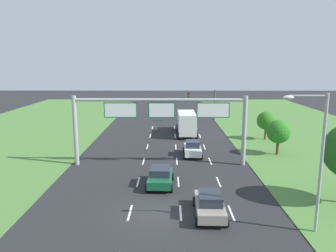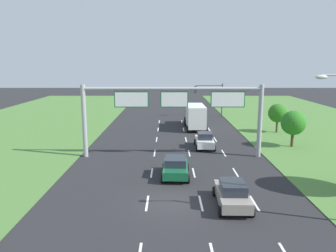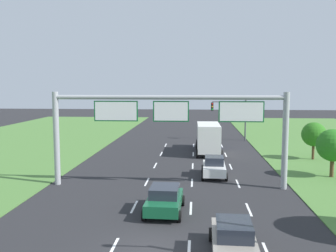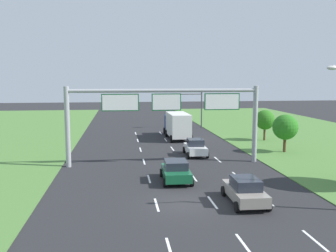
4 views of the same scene
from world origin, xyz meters
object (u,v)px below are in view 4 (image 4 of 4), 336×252
(car_mid_lane, at_px, (195,148))
(box_truck, at_px, (177,124))
(sign_gantry, at_px, (166,109))
(car_lead_silver, at_px, (176,171))
(car_near_red, at_px, (245,191))
(traffic_light_mast, at_px, (189,103))
(roadside_tree_far, at_px, (265,120))
(roadside_tree_mid, at_px, (285,127))

(car_mid_lane, bearing_deg, box_truck, 91.95)
(sign_gantry, bearing_deg, car_lead_silver, -89.48)
(car_near_red, bearing_deg, sign_gantry, 108.96)
(car_mid_lane, xyz_separation_m, sign_gantry, (-3.37, -3.33, 4.14))
(car_lead_silver, bearing_deg, sign_gantry, 92.36)
(car_lead_silver, relative_size, traffic_light_mast, 0.71)
(car_near_red, distance_m, car_mid_lane, 14.51)
(car_lead_silver, distance_m, roadside_tree_far, 21.63)
(car_lead_silver, bearing_deg, roadside_tree_mid, 38.02)
(sign_gantry, relative_size, roadside_tree_far, 4.53)
(traffic_light_mast, bearing_deg, car_near_red, -94.99)
(car_lead_silver, height_order, car_mid_lane, car_mid_lane)
(roadside_tree_far, bearing_deg, box_truck, 162.21)
(sign_gantry, height_order, traffic_light_mast, sign_gantry)
(box_truck, distance_m, sign_gantry, 15.06)
(car_mid_lane, height_order, roadside_tree_mid, roadside_tree_mid)
(car_near_red, height_order, car_lead_silver, car_near_red)
(car_mid_lane, distance_m, traffic_light_mast, 21.14)
(box_truck, bearing_deg, roadside_tree_far, -18.35)
(car_near_red, bearing_deg, traffic_light_mast, 86.40)
(box_truck, bearing_deg, roadside_tree_mid, -48.42)
(car_mid_lane, xyz_separation_m, box_truck, (-0.16, 11.03, 0.96))
(car_near_red, bearing_deg, box_truck, 92.12)
(car_near_red, relative_size, roadside_tree_far, 1.11)
(roadside_tree_mid, bearing_deg, car_lead_silver, -143.82)
(car_mid_lane, distance_m, roadside_tree_mid, 9.70)
(roadside_tree_mid, bearing_deg, sign_gantry, -164.12)
(car_mid_lane, relative_size, box_truck, 0.48)
(car_mid_lane, distance_m, box_truck, 11.07)
(car_mid_lane, relative_size, roadside_tree_mid, 1.00)
(car_lead_silver, xyz_separation_m, box_truck, (3.16, 20.08, 0.97))
(car_lead_silver, height_order, traffic_light_mast, traffic_light_mast)
(car_near_red, height_order, roadside_tree_mid, roadside_tree_mid)
(roadside_tree_mid, bearing_deg, traffic_light_mast, 107.17)
(car_near_red, relative_size, car_lead_silver, 1.06)
(roadside_tree_far, bearing_deg, car_lead_silver, -129.05)
(traffic_light_mast, bearing_deg, roadside_tree_far, -61.58)
(box_truck, xyz_separation_m, sign_gantry, (-3.22, -14.36, 3.18))
(car_lead_silver, distance_m, car_mid_lane, 9.64)
(traffic_light_mast, distance_m, roadside_tree_far, 14.81)
(car_near_red, xyz_separation_m, roadside_tree_far, (10.09, 22.20, 1.78))
(car_near_red, height_order, traffic_light_mast, traffic_light_mast)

